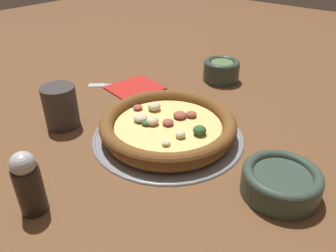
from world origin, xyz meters
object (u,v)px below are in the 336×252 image
Objects in this scene: bowl_far at (221,70)px; fork at (119,84)px; pizza at (168,125)px; napkin at (135,87)px; drinking_cup at (61,107)px; pizza_tray at (168,135)px; bowl_near at (281,181)px; pepper_shaker at (28,183)px.

fork is at bearing 46.78° from bowl_far.
bowl_far is at bearing -76.92° from pizza.
bowl_far is at bearing -176.44° from fork.
bowl_far is 0.66× the size of fork.
fork is at bearing 13.01° from napkin.
pizza_tray is at bearing -151.10° from drinking_cup.
bowl_near is at bearing 176.91° from pizza.
napkin is at bearing -64.28° from pepper_shaker.
pizza_tray is 3.45× the size of drinking_cup.
bowl_near is 0.50m from napkin.
pizza_tray is 0.34m from bowl_far.
pizza_tray is 2.09× the size of fork.
pizza is 1.88× the size of napkin.
pepper_shaker is (-0.19, 0.18, 0.01)m from drinking_cup.
napkin is 0.47m from pepper_shaker.
bowl_near is 0.83× the size of fork.
bowl_near is 1.18× the size of pepper_shaker.
drinking_cup is at bearing 63.22° from fork.
pepper_shaker is at bearing 135.85° from drinking_cup.
napkin is (0.23, -0.13, 0.00)m from pizza_tray.
bowl_near reaches higher than napkin.
pizza is at bearing -151.05° from drinking_cup.
bowl_far is (0.08, -0.33, 0.01)m from pizza.
bowl_far is 0.67× the size of napkin.
pepper_shaker reaches higher than bowl_near.
bowl_far reaches higher than pizza_tray.
pepper_shaker is at bearing 85.54° from pizza_tray.
pepper_shaker is (0.28, 0.28, 0.03)m from bowl_near.
bowl_far reaches higher than napkin.
pizza is (0.00, -0.00, 0.02)m from pizza_tray.
pizza_tray is at bearing -3.08° from bowl_near.
bowl_far is (0.08, -0.33, 0.03)m from pizza_tray.
pizza reaches higher than fork.
pepper_shaker is at bearing 94.88° from bowl_far.
pizza_tray reaches higher than fork.
bowl_near is (-0.26, 0.01, -0.00)m from pizza.
bowl_near reaches higher than fork.
pizza_tray is 0.30m from fork.
fork is (0.28, -0.11, -0.03)m from pizza.
pizza_tray is at bearing -94.46° from pepper_shaker.
pizza_tray is 1.13× the size of pizza.
drinking_cup is 0.61× the size of fork.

